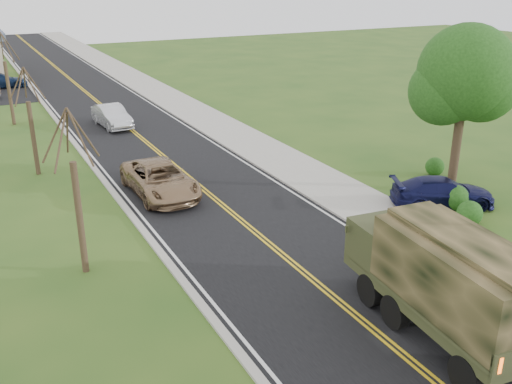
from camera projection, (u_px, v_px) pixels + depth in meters
ground at (424, 373)px, 15.56m from camera, size 160.00×160.00×0.00m
road at (94, 99)px, 48.64m from camera, size 8.00×120.00×0.01m
curb_right at (142, 94)px, 50.40m from camera, size 0.30×120.00×0.12m
sidewalk_right at (160, 92)px, 51.16m from camera, size 3.20×120.00×0.10m
curb_left at (43, 104)px, 46.84m from camera, size 0.30×120.00×0.10m
leafy_tree at (465, 80)px, 26.57m from camera, size 4.83×4.50×8.10m
bare_tree_a at (78, 205)px, 19.87m from camera, size 1.93×2.26×6.08m
bare_tree_b at (32, 130)px, 29.85m from camera, size 1.83×2.14×5.73m
bare_tree_c at (8, 86)px, 39.67m from camera, size 2.04×2.39×6.42m
military_truck at (446, 276)px, 16.50m from camera, size 3.05×7.16×3.48m
suv_champagne at (160, 179)px, 27.66m from camera, size 2.74×5.73×1.58m
sedan_silver at (112, 116)px, 39.79m from camera, size 1.98×4.72×1.52m
pickup_navy at (443, 192)px, 26.31m from camera, size 5.10×3.72×1.37m
lot_car_navy at (0, 81)px, 53.03m from camera, size 4.74×2.01×1.36m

